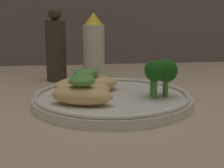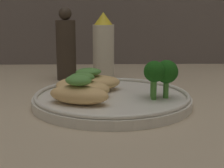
{
  "view_description": "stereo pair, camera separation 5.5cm",
  "coord_description": "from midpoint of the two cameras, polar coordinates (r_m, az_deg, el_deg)",
  "views": [
    {
      "loc": [
        -6.84,
        -53.43,
        15.2
      ],
      "look_at": [
        0.0,
        0.0,
        3.4
      ],
      "focal_mm": 55.0,
      "sensor_mm": 36.0,
      "label": 1
    },
    {
      "loc": [
        -1.35,
        -53.85,
        15.2
      ],
      "look_at": [
        0.0,
        0.0,
        3.4
      ],
      "focal_mm": 55.0,
      "sensor_mm": 36.0,
      "label": 2
    }
  ],
  "objects": [
    {
      "name": "ground_plane",
      "position": [
        0.56,
        2.82,
        -3.93
      ],
      "size": [
        180.0,
        180.0,
        1.0
      ],
      "primitive_type": "cube",
      "color": "tan"
    },
    {
      "name": "broccoli_bunch",
      "position": [
        0.54,
        10.8,
        1.89
      ],
      "size": [
        5.53,
        4.76,
        6.1
      ],
      "color": "#4C8E38",
      "rests_on": "plate"
    },
    {
      "name": "grilled_meat_middle",
      "position": [
        0.54,
        -2.06,
        -0.67
      ],
      "size": [
        9.42,
        6.88,
        3.96
      ],
      "color": "tan",
      "rests_on": "plate"
    },
    {
      "name": "sauce_bottle",
      "position": [
        0.75,
        0.69,
        6.02
      ],
      "size": [
        4.64,
        4.64,
        14.57
      ],
      "color": "beige",
      "rests_on": "ground_plane"
    },
    {
      "name": "plate",
      "position": [
        0.56,
        2.84,
        -2.46
      ],
      "size": [
        25.59,
        25.59,
        2.0
      ],
      "color": "silver",
      "rests_on": "ground_plane"
    },
    {
      "name": "grilled_meat_back",
      "position": [
        0.58,
        -1.23,
        0.26
      ],
      "size": [
        12.67,
        9.54,
        4.0
      ],
      "color": "tan",
      "rests_on": "plate"
    },
    {
      "name": "pepper_grinder",
      "position": [
        0.75,
        -5.56,
        6.08
      ],
      "size": [
        4.25,
        4.25,
        15.66
      ],
      "color": "#382D23",
      "rests_on": "ground_plane"
    },
    {
      "name": "grilled_meat_front",
      "position": [
        0.51,
        -2.46,
        -1.47
      ],
      "size": [
        10.23,
        7.43,
        4.34
      ],
      "color": "tan",
      "rests_on": "plate"
    }
  ]
}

